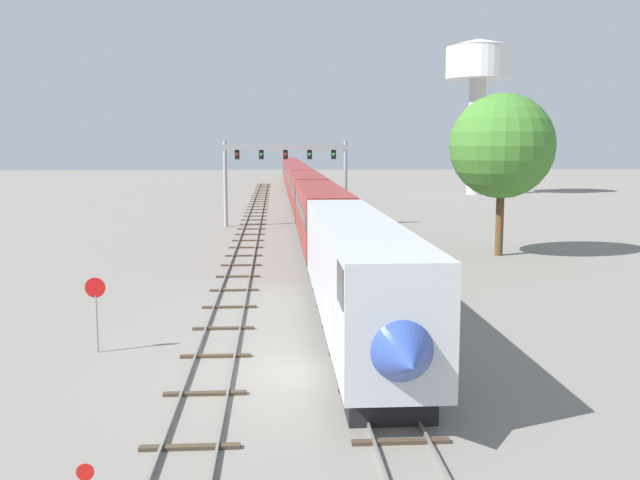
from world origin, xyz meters
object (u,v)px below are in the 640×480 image
passenger_train (300,184)px  signal_gantry (286,164)px  water_tower (478,72)px  stop_sign (96,304)px  trackside_tree_left (502,146)px

passenger_train → signal_gantry: (-2.25, -27.32, 3.39)m
passenger_train → water_tower: (28.23, 15.02, 16.35)m
stop_sign → trackside_tree_left: bearing=44.8°
passenger_train → signal_gantry: bearing=-94.7°
passenger_train → stop_sign: size_ratio=54.17×
passenger_train → stop_sign: passenger_train is taller
signal_gantry → stop_sign: (-7.75, -41.64, -4.13)m
stop_sign → trackside_tree_left: size_ratio=0.25×
signal_gantry → water_tower: 53.76m
signal_gantry → stop_sign: signal_gantry is taller
stop_sign → trackside_tree_left: trackside_tree_left is taller
passenger_train → stop_sign: (-10.00, -68.96, -0.74)m
water_tower → trackside_tree_left: bearing=-104.3°
water_tower → trackside_tree_left: size_ratio=2.11×
passenger_train → trackside_tree_left: size_ratio=13.73×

